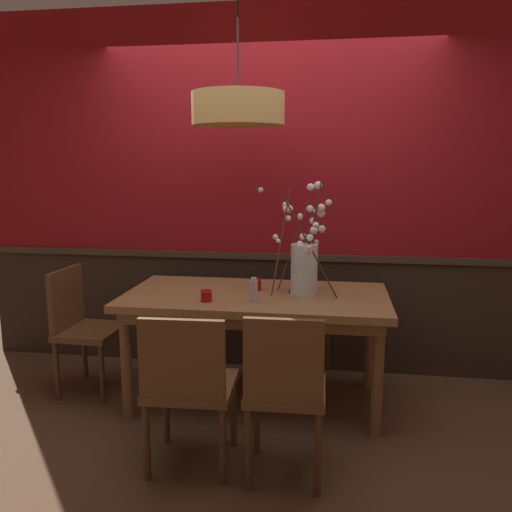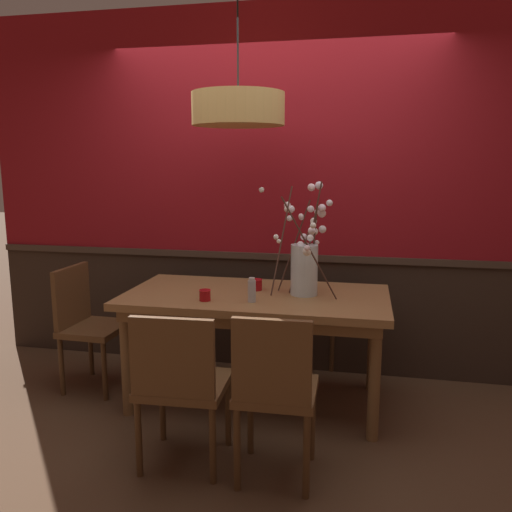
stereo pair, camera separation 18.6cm
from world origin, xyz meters
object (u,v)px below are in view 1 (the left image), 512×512
(vase_with_blossoms, at_px, (304,263))
(chair_near_side_left, at_px, (188,382))
(pendant_lamp, at_px, (238,109))
(chair_near_side_right, at_px, (285,387))
(candle_holder_nearer_edge, at_px, (256,284))
(chair_far_side_right, at_px, (304,297))
(condiment_bottle, at_px, (254,290))
(chair_head_west_end, at_px, (82,323))
(dining_table, at_px, (256,306))
(candle_holder_nearer_center, at_px, (206,296))

(vase_with_blossoms, bearing_deg, chair_near_side_left, -121.06)
(pendant_lamp, bearing_deg, chair_near_side_left, -98.16)
(chair_near_side_right, xyz_separation_m, pendant_lamp, (-0.39, 0.86, 1.44))
(vase_with_blossoms, height_order, candle_holder_nearer_edge, vase_with_blossoms)
(chair_far_side_right, height_order, condiment_bottle, chair_far_side_right)
(chair_near_side_left, bearing_deg, chair_near_side_right, -3.07)
(vase_with_blossoms, xyz_separation_m, candle_holder_nearer_edge, (-0.33, 0.05, -0.17))
(chair_near_side_right, height_order, candle_holder_nearer_edge, chair_near_side_right)
(candle_holder_nearer_edge, bearing_deg, pendant_lamp, -128.25)
(pendant_lamp, bearing_deg, vase_with_blossoms, 9.76)
(chair_near_side_right, bearing_deg, chair_head_west_end, 150.10)
(dining_table, xyz_separation_m, pendant_lamp, (-0.11, -0.02, 1.28))
(chair_far_side_right, relative_size, candle_holder_nearer_center, 12.35)
(chair_near_side_left, xyz_separation_m, vase_with_blossoms, (0.55, 0.91, 0.48))
(chair_head_west_end, height_order, vase_with_blossoms, vase_with_blossoms)
(chair_far_side_right, bearing_deg, dining_table, -107.34)
(chair_far_side_right, distance_m, chair_head_west_end, 1.77)
(chair_near_side_left, relative_size, candle_holder_nearer_edge, 10.83)
(vase_with_blossoms, bearing_deg, chair_near_side_right, -92.18)
(chair_far_side_right, xyz_separation_m, condiment_bottle, (-0.26, -1.09, 0.31))
(candle_holder_nearer_center, distance_m, condiment_bottle, 0.30)
(chair_head_west_end, distance_m, pendant_lamp, 1.85)
(candle_holder_nearer_center, distance_m, pendant_lamp, 1.19)
(chair_near_side_right, xyz_separation_m, chair_near_side_left, (-0.51, 0.03, -0.02))
(candle_holder_nearer_edge, relative_size, pendant_lamp, 0.09)
(chair_head_west_end, height_order, condiment_bottle, condiment_bottle)
(dining_table, distance_m, candle_holder_nearer_center, 0.39)
(dining_table, distance_m, condiment_bottle, 0.27)
(candle_holder_nearer_center, bearing_deg, chair_near_side_right, -48.79)
(chair_near_side_left, height_order, pendant_lamp, pendant_lamp)
(vase_with_blossoms, distance_m, candle_holder_nearer_center, 0.69)
(chair_head_west_end, height_order, candle_holder_nearer_edge, chair_head_west_end)
(chair_near_side_right, height_order, candle_holder_nearer_center, chair_near_side_right)
(chair_near_side_left, bearing_deg, chair_far_side_right, 73.83)
(chair_near_side_right, xyz_separation_m, candle_holder_nearer_edge, (-0.30, 0.98, 0.29))
(vase_with_blossoms, height_order, pendant_lamp, pendant_lamp)
(chair_head_west_end, distance_m, vase_with_blossoms, 1.65)
(chair_head_west_end, relative_size, chair_near_side_left, 1.02)
(chair_near_side_right, height_order, condiment_bottle, condiment_bottle)
(chair_near_side_left, bearing_deg, chair_head_west_end, 140.22)
(chair_head_west_end, distance_m, chair_near_side_left, 1.34)
(chair_far_side_right, distance_m, candle_holder_nearer_edge, 0.88)
(chair_near_side_right, distance_m, condiment_bottle, 0.79)
(chair_near_side_right, height_order, vase_with_blossoms, vase_with_blossoms)
(chair_head_west_end, xyz_separation_m, chair_near_side_left, (1.03, -0.86, -0.01))
(chair_near_side_right, bearing_deg, dining_table, 107.64)
(chair_near_side_right, bearing_deg, vase_with_blossoms, 87.82)
(condiment_bottle, bearing_deg, chair_near_side_left, -110.90)
(dining_table, bearing_deg, chair_far_side_right, 72.66)
(dining_table, xyz_separation_m, candle_holder_nearer_center, (-0.28, -0.24, 0.12))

